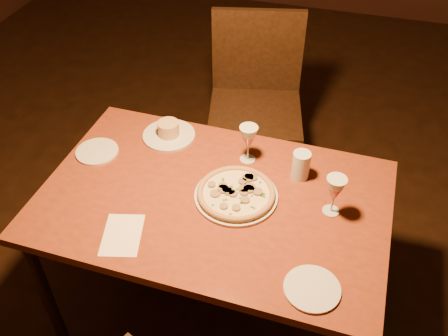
# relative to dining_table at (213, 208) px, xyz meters

# --- Properties ---
(floor) EXTENTS (7.00, 7.00, 0.00)m
(floor) POSITION_rel_dining_table_xyz_m (0.23, -0.10, -0.64)
(floor) COLOR black
(floor) RESTS_ON ground
(dining_table) EXTENTS (1.32, 0.86, 0.70)m
(dining_table) POSITION_rel_dining_table_xyz_m (0.00, 0.00, 0.00)
(dining_table) COLOR maroon
(dining_table) RESTS_ON floor
(chair_far) EXTENTS (0.57, 0.57, 0.98)m
(chair_far) POSITION_rel_dining_table_xyz_m (-0.05, 0.90, -0.08)
(chair_far) COLOR black
(chair_far) RESTS_ON floor
(pizza_plate) EXTENTS (0.31, 0.31, 0.03)m
(pizza_plate) POSITION_rel_dining_table_xyz_m (0.08, 0.03, 0.08)
(pizza_plate) COLOR silver
(pizza_plate) RESTS_ON dining_table
(ramekin_saucer) EXTENTS (0.23, 0.23, 0.07)m
(ramekin_saucer) POSITION_rel_dining_table_xyz_m (-0.30, 0.30, 0.08)
(ramekin_saucer) COLOR silver
(ramekin_saucer) RESTS_ON dining_table
(wine_glass_far) EXTENTS (0.07, 0.07, 0.16)m
(wine_glass_far) POSITION_rel_dining_table_xyz_m (0.07, 0.25, 0.14)
(wine_glass_far) COLOR #C55F52
(wine_glass_far) RESTS_ON dining_table
(wine_glass_right) EXTENTS (0.07, 0.07, 0.16)m
(wine_glass_right) POSITION_rel_dining_table_xyz_m (0.43, 0.05, 0.14)
(wine_glass_right) COLOR #C55F52
(wine_glass_right) RESTS_ON dining_table
(water_tumbler) EXTENTS (0.07, 0.07, 0.12)m
(water_tumbler) POSITION_rel_dining_table_xyz_m (0.29, 0.21, 0.12)
(water_tumbler) COLOR silver
(water_tumbler) RESTS_ON dining_table
(side_plate_left) EXTENTS (0.18, 0.18, 0.01)m
(side_plate_left) POSITION_rel_dining_table_xyz_m (-0.54, 0.11, 0.07)
(side_plate_left) COLOR silver
(side_plate_left) RESTS_ON dining_table
(side_plate_near) EXTENTS (0.18, 0.18, 0.01)m
(side_plate_near) POSITION_rel_dining_table_xyz_m (0.42, -0.30, 0.07)
(side_plate_near) COLOR silver
(side_plate_near) RESTS_ON dining_table
(menu_card) EXTENTS (0.18, 0.22, 0.00)m
(menu_card) POSITION_rel_dining_table_xyz_m (-0.25, -0.27, 0.06)
(menu_card) COLOR white
(menu_card) RESTS_ON dining_table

